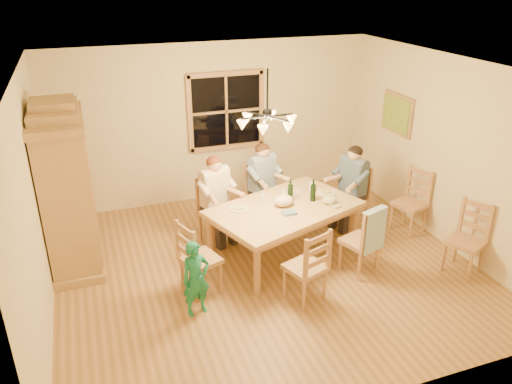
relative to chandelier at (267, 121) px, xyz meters
name	(u,v)px	position (x,y,z in m)	size (l,w,h in m)	color
floor	(266,267)	(0.00, 0.00, -2.08)	(5.50, 5.50, 0.00)	brown
ceiling	(268,69)	(0.00, 0.00, 0.62)	(5.50, 5.00, 0.02)	white
wall_back	(215,123)	(0.00, 2.50, -0.73)	(5.50, 0.02, 2.70)	beige
wall_left	(33,208)	(-2.75, 0.00, -0.73)	(0.02, 5.00, 2.70)	beige
wall_right	(445,152)	(2.75, 0.00, -0.73)	(0.02, 5.00, 2.70)	beige
window	(226,111)	(0.20, 2.47, -0.53)	(1.30, 0.06, 1.30)	black
painting	(397,114)	(2.71, 1.20, -0.48)	(0.06, 0.78, 0.64)	#A07B45
chandelier	(267,121)	(0.00, 0.00, 0.00)	(0.77, 0.68, 0.71)	black
armoire	(68,192)	(-2.42, 1.02, -1.02)	(0.66, 1.40, 2.30)	#A07B45
dining_table	(284,213)	(0.36, 0.23, -1.41)	(2.30, 1.82, 0.76)	#AE774D
chair_far_left	(217,222)	(-0.43, 0.96, -1.77)	(0.55, 0.54, 0.99)	#A47248
chair_far_right	(263,205)	(0.41, 1.25, -1.77)	(0.55, 0.54, 0.99)	#A47248
chair_near_left	(305,278)	(0.20, -0.83, -1.77)	(0.55, 0.54, 0.99)	#A47248
chair_near_right	(359,251)	(1.14, -0.50, -1.77)	(0.55, 0.54, 0.99)	#A47248
chair_end_left	(201,270)	(-0.96, -0.23, -1.77)	(0.54, 0.55, 0.99)	#A47248
chair_end_right	(350,208)	(1.68, 0.69, -1.77)	(0.54, 0.55, 0.99)	#A47248
adult_woman	(215,189)	(-0.43, 0.96, -1.24)	(0.50, 0.52, 0.87)	beige
adult_plaid_man	(263,174)	(0.41, 1.25, -1.24)	(0.50, 0.52, 0.87)	#2E4B7F
adult_slate_man	(353,177)	(1.68, 0.69, -1.24)	(0.52, 0.50, 0.87)	#465870
towel	(373,230)	(1.21, -0.68, -1.38)	(0.38, 0.10, 0.58)	#96B9CC
wine_bottle_a	(290,190)	(0.50, 0.38, -1.15)	(0.08, 0.08, 0.33)	black
wine_bottle_b	(313,190)	(0.80, 0.27, -1.15)	(0.08, 0.08, 0.33)	black
plate_woman	(239,208)	(-0.26, 0.37, -1.31)	(0.26, 0.26, 0.02)	white
plate_plaid	(291,192)	(0.61, 0.62, -1.31)	(0.26, 0.26, 0.02)	white
plate_slate	(326,192)	(1.11, 0.45, -1.31)	(0.26, 0.26, 0.02)	white
wine_glass_a	(263,200)	(0.10, 0.40, -1.25)	(0.06, 0.06, 0.14)	silver
wine_glass_b	(311,187)	(0.93, 0.58, -1.25)	(0.06, 0.06, 0.14)	silver
cap	(329,200)	(0.98, 0.11, -1.26)	(0.20, 0.20, 0.11)	tan
napkin	(289,213)	(0.33, 0.00, -1.30)	(0.18, 0.14, 0.03)	slate
cloth_bundle	(284,201)	(0.35, 0.26, -1.24)	(0.28, 0.22, 0.15)	#CEB395
child	(196,279)	(-1.12, -0.65, -1.60)	(0.35, 0.23, 0.95)	#1A785B
chair_spare_front	(464,252)	(2.45, -0.99, -1.77)	(0.56, 0.57, 0.99)	#A47248
chair_spare_back	(409,213)	(2.45, 0.24, -1.77)	(0.54, 0.55, 0.99)	#A47248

